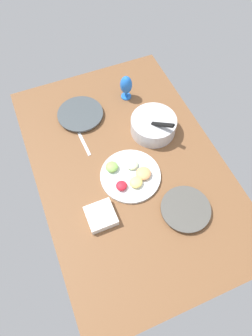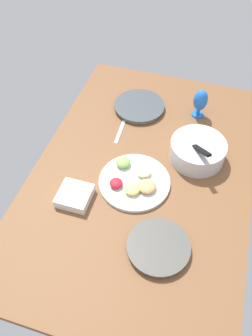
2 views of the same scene
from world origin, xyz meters
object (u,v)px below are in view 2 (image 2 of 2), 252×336
Objects in this scene: fruit_platter at (134,181)px; hurricane_glass_blue at (200,101)px; dinner_plate_left at (139,107)px; square_bowl_white at (75,195)px; dinner_plate_right at (158,247)px; mixing_bowl at (198,150)px.

hurricane_glass_blue is at bearing 159.86° from fruit_platter.
square_bowl_white reaches higher than dinner_plate_left.
dinner_plate_left is 34.18cm from hurricane_glass_blue.
dinner_plate_right is 0.96× the size of mixing_bowl.
fruit_platter is (24.47, -25.16, -3.89)cm from mixing_bowl.
hurricane_glass_blue is 1.18× the size of square_bowl_white.
square_bowl_white reaches higher than dinner_plate_right.
dinner_plate_left is 1.06× the size of mixing_bowl.
hurricane_glass_blue reaches higher than dinner_plate_left.
hurricane_glass_blue is at bearing 148.88° from square_bowl_white.
dinner_plate_right is at bearing 20.60° from dinner_plate_left.
dinner_plate_left is at bearing -166.98° from fruit_platter.
mixing_bowl reaches higher than dinner_plate_right.
hurricane_glass_blue is (-86.06, 2.02, 8.39)cm from dinner_plate_right.
fruit_platter is (-29.56, -18.70, 0.08)cm from dinner_plate_right.
dinner_plate_right is at bearing 32.31° from fruit_platter.
dinner_plate_right is 34.98cm from fruit_platter.
mixing_bowl is 1.60× the size of hurricane_glass_blue.
mixing_bowl is (27.96, 37.28, 4.15)cm from dinner_plate_left.
hurricane_glass_blue is (-56.50, 20.72, 8.31)cm from fruit_platter.
dinner_plate_left is 69.77cm from square_bowl_white.
fruit_platter is 60.75cm from hurricane_glass_blue.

